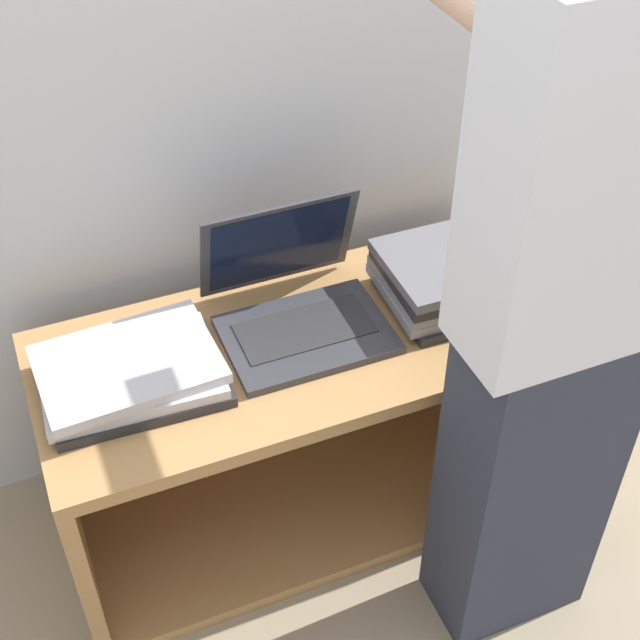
{
  "coord_description": "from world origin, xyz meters",
  "views": [
    {
      "loc": [
        -0.54,
        -1.13,
        1.94
      ],
      "look_at": [
        0.0,
        0.19,
        0.7
      ],
      "focal_mm": 50.0,
      "sensor_mm": 36.0,
      "label": 1
    }
  ],
  "objects_px": {
    "laptop_stack_left": "(132,373)",
    "laptop_open": "(297,304)",
    "laptop_stack_right": "(463,274)",
    "person": "(562,313)"
  },
  "relations": [
    {
      "from": "laptop_open",
      "to": "person",
      "type": "relative_size",
      "value": 0.21
    },
    {
      "from": "laptop_stack_left",
      "to": "person",
      "type": "bearing_deg",
      "value": -30.91
    },
    {
      "from": "laptop_open",
      "to": "laptop_stack_right",
      "type": "xyz_separation_m",
      "value": [
        0.4,
        -0.05,
        0.01
      ]
    },
    {
      "from": "laptop_open",
      "to": "laptop_stack_left",
      "type": "bearing_deg",
      "value": -171.64
    },
    {
      "from": "laptop_open",
      "to": "person",
      "type": "height_order",
      "value": "person"
    },
    {
      "from": "laptop_stack_left",
      "to": "laptop_open",
      "type": "bearing_deg",
      "value": 8.36
    },
    {
      "from": "laptop_open",
      "to": "laptop_stack_right",
      "type": "bearing_deg",
      "value": -7.83
    },
    {
      "from": "laptop_stack_right",
      "to": "person",
      "type": "height_order",
      "value": "person"
    },
    {
      "from": "laptop_stack_left",
      "to": "person",
      "type": "height_order",
      "value": "person"
    },
    {
      "from": "laptop_stack_right",
      "to": "person",
      "type": "relative_size",
      "value": 0.22
    }
  ]
}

